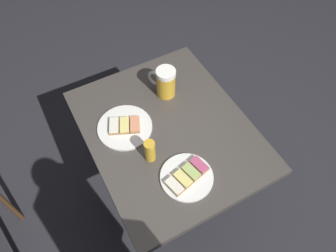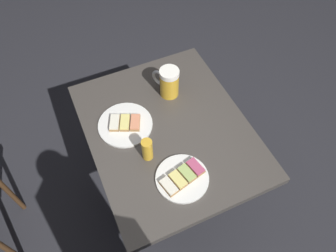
{
  "view_description": "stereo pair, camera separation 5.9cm",
  "coord_description": "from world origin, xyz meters",
  "px_view_note": "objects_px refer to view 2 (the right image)",
  "views": [
    {
      "loc": [
        0.37,
        0.69,
        1.91
      ],
      "look_at": [
        0.0,
        0.0,
        0.8
      ],
      "focal_mm": 34.34,
      "sensor_mm": 36.0,
      "label": 1
    },
    {
      "loc": [
        0.32,
        0.71,
        1.91
      ],
      "look_at": [
        0.0,
        0.0,
        0.8
      ],
      "focal_mm": 34.34,
      "sensor_mm": 36.0,
      "label": 2
    }
  ],
  "objects_px": {
    "plate_far": "(125,124)",
    "beer_glass_small": "(147,149)",
    "plate_near": "(182,178)",
    "beer_mug": "(168,82)"
  },
  "relations": [
    {
      "from": "plate_far",
      "to": "beer_mug",
      "type": "xyz_separation_m",
      "value": [
        -0.25,
        -0.09,
        0.06
      ]
    },
    {
      "from": "plate_far",
      "to": "beer_glass_small",
      "type": "relative_size",
      "value": 2.21
    },
    {
      "from": "plate_far",
      "to": "beer_mug",
      "type": "bearing_deg",
      "value": -159.34
    },
    {
      "from": "beer_mug",
      "to": "beer_glass_small",
      "type": "height_order",
      "value": "beer_mug"
    },
    {
      "from": "plate_near",
      "to": "beer_glass_small",
      "type": "relative_size",
      "value": 1.95
    },
    {
      "from": "plate_far",
      "to": "beer_glass_small",
      "type": "height_order",
      "value": "beer_glass_small"
    },
    {
      "from": "plate_far",
      "to": "beer_glass_small",
      "type": "distance_m",
      "value": 0.19
    },
    {
      "from": "beer_mug",
      "to": "plate_far",
      "type": "bearing_deg",
      "value": 20.66
    },
    {
      "from": "beer_mug",
      "to": "beer_glass_small",
      "type": "xyz_separation_m",
      "value": [
        0.22,
        0.28,
        -0.02
      ]
    },
    {
      "from": "beer_glass_small",
      "to": "beer_mug",
      "type": "bearing_deg",
      "value": -128.07
    }
  ]
}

